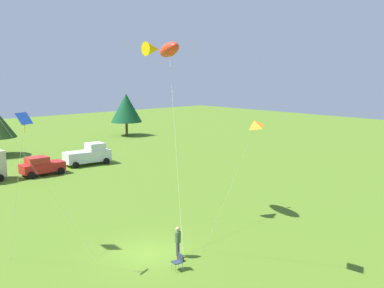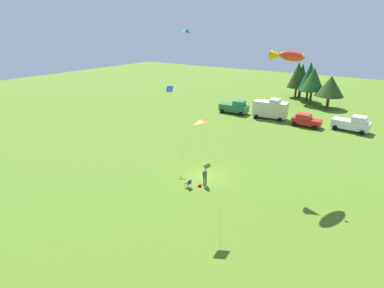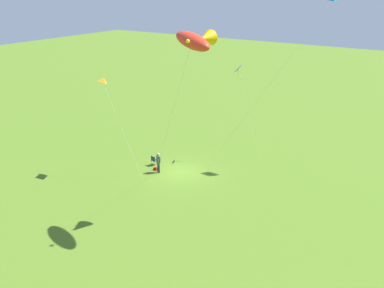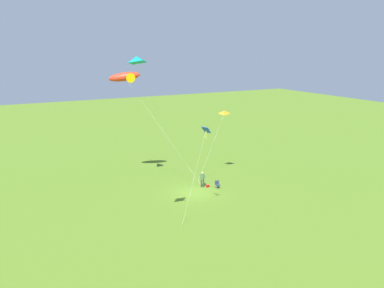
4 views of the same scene
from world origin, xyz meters
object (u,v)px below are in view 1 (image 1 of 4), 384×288
Objects in this scene: kite_diamond_blue at (23,125)px; truck_white_pickup at (89,155)px; kite_delta_orange at (254,125)px; person_kite_flyer at (178,239)px; kite_large_fish at (165,50)px; folding_chair at (179,261)px; car_red_sedan at (41,166)px; backpack_on_grass at (181,259)px.

truck_white_pickup is at bearing 54.45° from kite_diamond_blue.
person_kite_flyer is at bearing 115.71° from kite_delta_orange.
kite_large_fish is (4.60, 6.63, 10.71)m from person_kite_flyer.
kite_large_fish is at bearing -98.00° from truck_white_pickup.
kite_diamond_blue is at bearing 0.38° from person_kite_flyer.
folding_chair is 0.07× the size of kite_large_fish.
kite_large_fish is at bearing -114.66° from folding_chair.
kite_delta_orange is (-1.13, -28.14, 6.67)m from car_red_sedan.
person_kite_flyer is 0.14× the size of kite_large_fish.
truck_white_pickup is at bearing 76.21° from kite_delta_orange.
kite_large_fish is (5.63, 7.90, 11.24)m from folding_chair.
truck_white_pickup is 28.14m from kite_diamond_blue.
kite_diamond_blue reaches higher than kite_delta_orange.
person_kite_flyer is 13.41m from kite_large_fish.
backpack_on_grass is at bearing -32.14° from kite_diamond_blue.
kite_diamond_blue reaches higher than folding_chair.
kite_diamond_blue is (-9.76, -20.76, 6.71)m from car_red_sedan.
kite_large_fish reaches higher than kite_delta_orange.
car_red_sedan is 28.94m from kite_delta_orange.
truck_white_pickup reaches higher than folding_chair.
folding_chair is 0.19× the size of car_red_sedan.
kite_diamond_blue is at bearing 66.37° from car_red_sedan.
folding_chair is at bearing 82.75° from car_red_sedan.
kite_large_fish is at bearing -96.49° from person_kite_flyer.
truck_white_pickup is (9.09, 25.87, 0.08)m from person_kite_flyer.
truck_white_pickup is 0.65× the size of kite_delta_orange.
folding_chair is at bearing -136.21° from backpack_on_grass.
folding_chair is at bearing -125.47° from kite_large_fish.
kite_delta_orange is at bearing 89.26° from car_red_sedan.
backpack_on_grass is 10.82m from kite_diamond_blue.
car_red_sedan is at bearing 87.71° from kite_delta_orange.
truck_white_pickup is 0.63× the size of kite_diamond_blue.
car_red_sedan is 0.82× the size of truck_white_pickup.
kite_delta_orange is at bearing -40.53° from kite_diamond_blue.
kite_delta_orange reaches higher than backpack_on_grass.
person_kite_flyer is 10.18m from kite_diamond_blue.
person_kite_flyer is 0.34× the size of truck_white_pickup.
kite_large_fish is (1.66, -17.73, 10.78)m from car_red_sedan.
kite_delta_orange is at bearing -57.57° from backpack_on_grass.
car_red_sedan is at bearing 95.33° from kite_large_fish.
folding_chair is 2.56× the size of backpack_on_grass.
person_kite_flyer is 0.21× the size of kite_diamond_blue.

